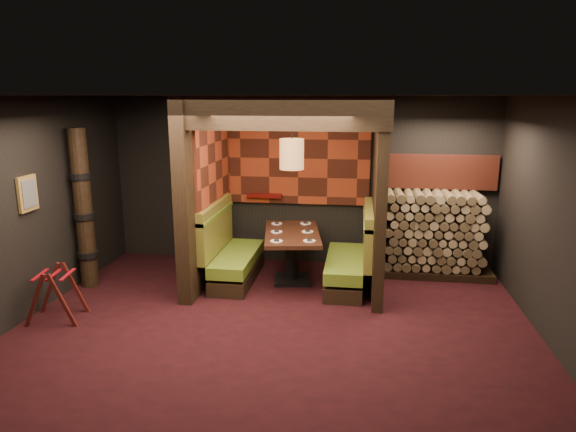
% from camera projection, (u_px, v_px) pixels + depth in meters
% --- Properties ---
extents(floor, '(6.50, 5.50, 0.02)m').
position_uv_depth(floor, '(273.00, 329.00, 6.43)').
color(floor, black).
rests_on(floor, ground).
extents(ceiling, '(6.50, 5.50, 0.02)m').
position_uv_depth(ceiling, '(272.00, 95.00, 5.78)').
color(ceiling, black).
rests_on(ceiling, ground).
extents(wall_back, '(6.50, 0.02, 2.85)m').
position_uv_depth(wall_back, '(300.00, 181.00, 8.76)').
color(wall_back, black).
rests_on(wall_back, ground).
extents(wall_front, '(6.50, 0.02, 2.85)m').
position_uv_depth(wall_front, '(203.00, 313.00, 3.44)').
color(wall_front, black).
rests_on(wall_front, ground).
extents(wall_left, '(0.02, 5.50, 2.85)m').
position_uv_depth(wall_left, '(21.00, 210.00, 6.55)').
color(wall_left, black).
rests_on(wall_left, ground).
extents(wall_right, '(0.02, 5.50, 2.85)m').
position_uv_depth(wall_right, '(564.00, 228.00, 5.66)').
color(wall_right, black).
rests_on(wall_right, ground).
extents(partition_left, '(0.20, 2.20, 2.85)m').
position_uv_depth(partition_left, '(204.00, 191.00, 7.88)').
color(partition_left, black).
rests_on(partition_left, floor).
extents(partition_right, '(0.15, 2.10, 2.85)m').
position_uv_depth(partition_right, '(379.00, 195.00, 7.56)').
color(partition_right, black).
rests_on(partition_right, floor).
extents(header_beam, '(2.85, 0.18, 0.44)m').
position_uv_depth(header_beam, '(279.00, 113.00, 6.51)').
color(header_beam, black).
rests_on(header_beam, partition_left).
extents(tapa_back_panel, '(2.40, 0.06, 1.55)m').
position_uv_depth(tapa_back_panel, '(298.00, 158.00, 8.63)').
color(tapa_back_panel, maroon).
rests_on(tapa_back_panel, wall_back).
extents(tapa_side_panel, '(0.04, 1.85, 1.45)m').
position_uv_depth(tapa_side_panel, '(214.00, 162.00, 7.93)').
color(tapa_side_panel, maroon).
rests_on(tapa_side_panel, partition_left).
extents(lacquer_shelf, '(0.60, 0.12, 0.07)m').
position_uv_depth(lacquer_shelf, '(264.00, 195.00, 8.80)').
color(lacquer_shelf, '#560B09').
rests_on(lacquer_shelf, wall_back).
extents(booth_bench_left, '(0.68, 1.60, 1.14)m').
position_uv_depth(booth_bench_left, '(231.00, 255.00, 8.06)').
color(booth_bench_left, black).
rests_on(booth_bench_left, floor).
extents(booth_bench_right, '(0.68, 1.60, 1.14)m').
position_uv_depth(booth_bench_right, '(352.00, 261.00, 7.80)').
color(booth_bench_right, black).
rests_on(booth_bench_right, floor).
extents(dining_table, '(1.05, 1.63, 0.80)m').
position_uv_depth(dining_table, '(292.00, 247.00, 7.95)').
color(dining_table, black).
rests_on(dining_table, floor).
extents(place_settings, '(0.82, 1.28, 0.03)m').
position_uv_depth(place_settings, '(292.00, 231.00, 7.89)').
color(place_settings, white).
rests_on(place_settings, dining_table).
extents(pendant_lamp, '(0.36, 0.36, 1.07)m').
position_uv_depth(pendant_lamp, '(292.00, 154.00, 7.57)').
color(pendant_lamp, '#A7713E').
rests_on(pendant_lamp, ceiling).
extents(framed_picture, '(0.05, 0.36, 0.46)m').
position_uv_depth(framed_picture, '(28.00, 194.00, 6.60)').
color(framed_picture, olive).
rests_on(framed_picture, wall_left).
extents(luggage_rack, '(0.75, 0.58, 0.75)m').
position_uv_depth(luggage_rack, '(56.00, 292.00, 6.63)').
color(luggage_rack, '#45120F').
rests_on(luggage_rack, floor).
extents(totem_column, '(0.31, 0.31, 2.40)m').
position_uv_depth(totem_column, '(84.00, 210.00, 7.64)').
color(totem_column, black).
rests_on(totem_column, floor).
extents(firewood_stack, '(1.73, 0.70, 1.36)m').
position_uv_depth(firewood_stack, '(438.00, 234.00, 8.23)').
color(firewood_stack, black).
rests_on(firewood_stack, floor).
extents(mosaic_header, '(1.83, 0.10, 0.56)m').
position_uv_depth(mosaic_header, '(439.00, 172.00, 8.32)').
color(mosaic_header, maroon).
rests_on(mosaic_header, wall_back).
extents(bay_front_post, '(0.08, 0.08, 2.85)m').
position_uv_depth(bay_front_post, '(384.00, 192.00, 7.80)').
color(bay_front_post, black).
rests_on(bay_front_post, floor).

